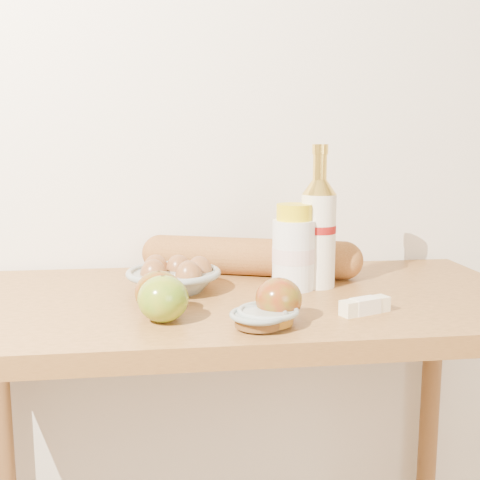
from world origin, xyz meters
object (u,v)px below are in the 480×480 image
cream_bottle (294,250)px  baguette (249,257)px  bourbon_bottle (318,230)px  egg_bowl (174,277)px  table (238,353)px

cream_bottle → baguette: 0.16m
bourbon_bottle → egg_bowl: (-0.31, 0.01, -0.10)m
table → egg_bowl: egg_bowl is taller
bourbon_bottle → cream_bottle: bourbon_bottle is taller
cream_bottle → baguette: cream_bottle is taller
cream_bottle → baguette: bearing=99.6°
bourbon_bottle → egg_bowl: bearing=-169.4°
baguette → bourbon_bottle: bearing=-25.1°
table → bourbon_bottle: bearing=16.4°
bourbon_bottle → cream_bottle: 0.07m
baguette → cream_bottle: bearing=-42.4°
table → baguette: size_ratio=2.29×
table → cream_bottle: size_ratio=6.61×
egg_bowl → cream_bottle: bearing=-3.8°
bourbon_bottle → baguette: bourbon_bottle is taller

